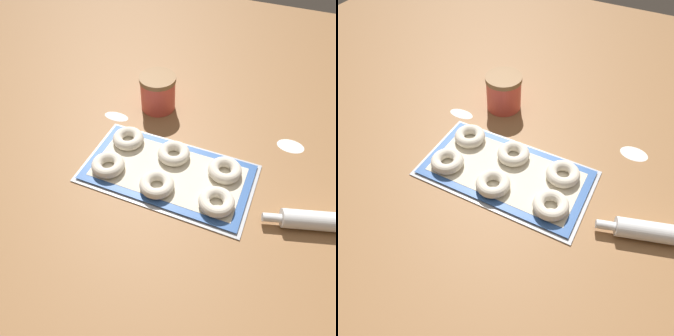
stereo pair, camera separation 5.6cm
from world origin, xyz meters
TOP-DOWN VIEW (x-y plane):
  - ground_plane at (0.00, 0.00)m, footprint 2.80×2.80m
  - baking_tray at (0.01, 0.01)m, footprint 0.52×0.28m
  - baking_mat at (0.01, 0.01)m, footprint 0.50×0.26m
  - bagel_front_left at (-0.16, -0.05)m, footprint 0.10×0.10m
  - bagel_front_center at (0.01, -0.07)m, footprint 0.10×0.10m
  - bagel_front_right at (0.19, -0.06)m, footprint 0.10×0.10m
  - bagel_back_left at (-0.16, 0.07)m, footprint 0.10×0.10m
  - bagel_back_center at (0.01, 0.07)m, footprint 0.10×0.10m
  - bagel_back_right at (0.18, 0.06)m, footprint 0.10×0.10m
  - flour_canister at (-0.15, 0.30)m, footprint 0.13×0.13m
  - rolling_pin at (0.50, -0.00)m, footprint 0.38×0.14m
  - flour_patch_near at (0.35, 0.27)m, footprint 0.09×0.06m
  - flour_patch_far at (-0.27, 0.19)m, footprint 0.09×0.05m

SIDE VIEW (x-z plane):
  - ground_plane at x=0.00m, z-range 0.00..0.00m
  - flour_patch_near at x=0.35m, z-range 0.00..0.00m
  - flour_patch_far at x=-0.27m, z-range 0.00..0.00m
  - baking_tray at x=0.01m, z-range 0.00..0.01m
  - baking_mat at x=0.01m, z-range 0.01..0.01m
  - rolling_pin at x=0.50m, z-range 0.00..0.05m
  - bagel_front_left at x=-0.16m, z-range 0.01..0.04m
  - bagel_front_center at x=0.01m, z-range 0.01..0.04m
  - bagel_front_right at x=0.19m, z-range 0.01..0.04m
  - bagel_back_left at x=-0.16m, z-range 0.01..0.04m
  - bagel_back_center at x=0.01m, z-range 0.01..0.04m
  - bagel_back_right at x=0.18m, z-range 0.01..0.04m
  - flour_canister at x=-0.15m, z-range 0.00..0.13m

